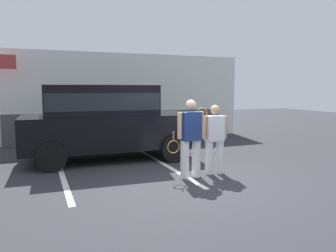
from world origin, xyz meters
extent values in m
plane|color=#2D2D33|center=(0.00, 0.00, 0.00)|extent=(40.00, 40.00, 0.00)
cube|color=silver|center=(-2.58, 1.50, 0.00)|extent=(0.12, 4.40, 0.01)
cube|color=silver|center=(-0.03, 1.50, 0.00)|extent=(0.12, 4.40, 0.01)
cube|color=white|center=(0.00, 6.14, 1.64)|extent=(9.91, 0.30, 3.28)
cube|color=#4C4C51|center=(0.00, 5.94, 0.55)|extent=(8.33, 0.10, 1.10)
cube|color=brown|center=(-0.77, 5.92, 1.05)|extent=(0.90, 0.06, 2.10)
cube|color=black|center=(-1.18, 2.79, 0.80)|extent=(4.68, 2.09, 0.90)
cube|color=black|center=(-1.43, 2.80, 1.65)|extent=(2.97, 1.88, 0.80)
cube|color=black|center=(-1.43, 2.80, 1.63)|extent=(2.92, 1.90, 0.44)
cylinder|color=black|center=(0.41, 3.68, 0.36)|extent=(0.73, 0.29, 0.72)
cylinder|color=black|center=(0.32, 1.78, 0.36)|extent=(0.73, 0.29, 0.72)
cylinder|color=black|center=(-2.69, 3.81, 0.36)|extent=(0.73, 0.29, 0.72)
cylinder|color=black|center=(-2.77, 1.91, 0.36)|extent=(0.73, 0.29, 0.72)
cylinder|color=white|center=(0.19, 0.22, 0.42)|extent=(0.20, 0.20, 0.83)
cylinder|color=white|center=(-0.09, 0.21, 0.42)|extent=(0.20, 0.20, 0.83)
cube|color=navy|center=(0.05, 0.21, 1.15)|extent=(0.44, 0.29, 0.62)
sphere|color=beige|center=(0.05, 0.21, 1.61)|extent=(0.23, 0.23, 0.23)
cylinder|color=beige|center=(0.31, 0.22, 1.17)|extent=(0.11, 0.11, 0.57)
cylinder|color=beige|center=(-0.22, 0.20, 1.17)|extent=(0.11, 0.11, 0.57)
torus|color=olive|center=(-0.35, 0.24, 0.71)|extent=(0.37, 0.04, 0.37)
cylinder|color=olive|center=(-0.35, 0.24, 0.94)|extent=(0.03, 0.03, 0.20)
cylinder|color=white|center=(0.83, 0.29, 0.39)|extent=(0.18, 0.18, 0.77)
cylinder|color=white|center=(0.57, 0.32, 0.39)|extent=(0.18, 0.18, 0.77)
cube|color=silver|center=(0.70, 0.30, 1.06)|extent=(0.42, 0.29, 0.57)
sphere|color=tan|center=(0.70, 0.30, 1.48)|extent=(0.21, 0.21, 0.21)
cylinder|color=tan|center=(0.95, 0.27, 1.08)|extent=(0.10, 0.10, 0.52)
cylinder|color=tan|center=(0.46, 0.33, 1.08)|extent=(0.10, 0.10, 0.52)
torus|color=olive|center=(0.41, 0.39, 1.40)|extent=(0.29, 0.08, 0.29)
cylinder|color=olive|center=(0.41, 0.39, 1.16)|extent=(0.03, 0.03, 0.20)
cylinder|color=#9E5638|center=(2.23, 5.33, 0.14)|extent=(0.47, 0.47, 0.29)
sphere|color=#2D6B28|center=(2.23, 5.33, 0.60)|extent=(0.73, 0.73, 0.73)
cylinder|color=gray|center=(3.08, 5.15, 0.10)|extent=(0.34, 0.34, 0.21)
sphere|color=#2D6B28|center=(3.08, 5.15, 0.44)|extent=(0.53, 0.53, 0.53)
cube|color=#B23838|center=(-3.95, 5.47, 2.80)|extent=(0.75, 0.08, 0.45)
camera|label=1|loc=(-3.08, -6.17, 1.96)|focal=35.04mm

